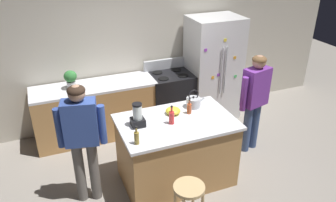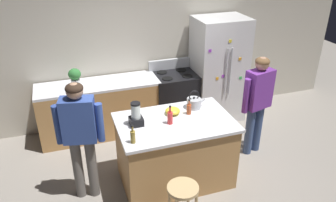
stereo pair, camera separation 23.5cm
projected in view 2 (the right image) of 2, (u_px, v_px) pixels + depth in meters
ground_plane at (175, 178)px, 4.82m from camera, size 14.00×14.00×0.00m
back_wall at (138, 48)px, 5.86m from camera, size 8.00×0.10×2.70m
kitchen_island at (175, 151)px, 4.60m from camera, size 1.53×0.99×0.95m
back_counter_run at (100, 109)px, 5.69m from camera, size 2.00×0.64×0.95m
refrigerator at (218, 70)px, 6.05m from camera, size 0.90×0.73×1.88m
stove_range at (174, 98)px, 6.04m from camera, size 0.76×0.65×1.13m
person_by_island_left at (80, 131)px, 4.08m from camera, size 0.60×0.30×1.64m
person_by_sink_right at (258, 97)px, 4.99m from camera, size 0.59×0.31×1.59m
bar_stool at (183, 197)px, 3.78m from camera, size 0.36×0.36×0.63m
potted_plant at (75, 76)px, 5.30m from camera, size 0.20×0.20×0.30m
blender_appliance at (136, 116)px, 4.25m from camera, size 0.17×0.17×0.31m
bottle_vinegar at (133, 136)px, 3.90m from camera, size 0.06×0.06×0.24m
bottle_cooking_sauce at (189, 109)px, 4.53m from camera, size 0.06×0.06×0.22m
bottle_soda at (170, 117)px, 4.29m from camera, size 0.07×0.07×0.26m
mixing_bowl at (173, 111)px, 4.54m from camera, size 0.20×0.20×0.09m
tea_kettle at (194, 103)px, 4.69m from camera, size 0.28×0.20×0.27m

